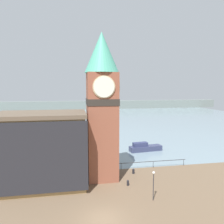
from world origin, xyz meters
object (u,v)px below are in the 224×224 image
object	(u,v)px
boat_near	(145,148)
lamp_post	(154,180)
clock_tower	(102,103)
mooring_bollard_far	(128,182)
pier_building	(42,150)
mooring_bollard_near	(133,171)

from	to	relation	value
boat_near	lamp_post	bearing A→B (deg)	-112.25
boat_near	lamp_post	xyz separation A→B (m)	(-5.42, -19.37, 1.80)
clock_tower	mooring_bollard_far	xyz separation A→B (m)	(3.05, -3.16, -10.60)
pier_building	mooring_bollard_far	xyz separation A→B (m)	(11.26, -2.05, -4.56)
pier_building	boat_near	bearing A→B (deg)	34.87
pier_building	lamp_post	xyz separation A→B (m)	(13.22, -6.38, -2.46)
mooring_bollard_near	mooring_bollard_far	xyz separation A→B (m)	(-1.84, -3.81, -0.02)
clock_tower	mooring_bollard_far	size ratio (longest dim) A/B	27.64
mooring_bollard_near	lamp_post	distance (m)	8.40
mooring_bollard_near	lamp_post	xyz separation A→B (m)	(0.12, -8.14, 2.08)
boat_near	mooring_bollard_near	bearing A→B (deg)	-122.87
mooring_bollard_far	boat_near	bearing A→B (deg)	63.87
mooring_bollard_near	pier_building	bearing A→B (deg)	-172.36
clock_tower	mooring_bollard_far	distance (m)	11.48
boat_near	mooring_bollard_far	xyz separation A→B (m)	(-7.38, -15.04, -0.30)
clock_tower	lamp_post	bearing A→B (deg)	-56.26
pier_building	lamp_post	world-z (taller)	pier_building
mooring_bollard_far	lamp_post	xyz separation A→B (m)	(1.95, -4.33, 2.10)
clock_tower	mooring_bollard_near	distance (m)	11.67
clock_tower	lamp_post	xyz separation A→B (m)	(5.01, -7.49, -8.50)
mooring_bollard_far	clock_tower	bearing A→B (deg)	133.96
lamp_post	boat_near	bearing A→B (deg)	74.36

